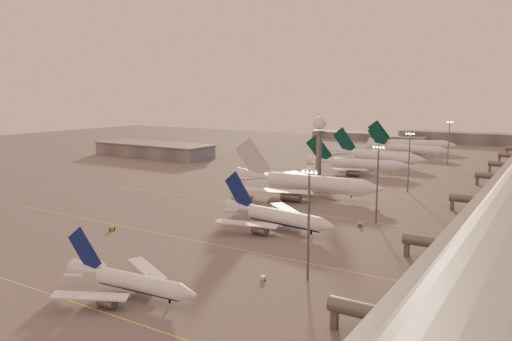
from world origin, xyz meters
The scene contains 23 objects.
ground centered at (0.00, 0.00, 0.00)m, with size 700.00×700.00×0.00m, color #4D4B4B.
taxiway_markings centered at (30.00, 56.00, 0.01)m, with size 180.00×185.25×0.02m.
hangar centered at (-120.00, 140.00, 4.32)m, with size 82.00×27.00×8.50m.
radar_tower centered at (5.00, 120.00, 20.95)m, with size 6.40×6.40×31.10m.
mast_a centered at (58.00, 0.00, 13.74)m, with size 3.60×0.56×25.00m.
mast_b centered at (55.00, 55.00, 13.74)m, with size 3.60×0.56×25.00m.
mast_c centered at (50.00, 110.00, 13.74)m, with size 3.60×0.56×25.00m.
mast_d centered at (48.00, 200.00, 13.74)m, with size 3.60×0.56×25.00m.
distant_horizon centered at (2.62, 325.14, 3.89)m, with size 165.00×37.50×9.00m.
narrowbody_near centered at (31.31, -26.87, 2.60)m, with size 32.91×26.19×12.86m.
narrowbody_mid centered at (31.93, 32.30, 3.25)m, with size 41.01×32.56×16.05m.
widebody_white centered at (17.65, 80.69, 3.88)m, with size 63.59×50.83×22.35m.
greentail_a centered at (15.27, 144.73, 3.40)m, with size 52.53×42.03×19.27m.
greentail_b centered at (14.39, 178.63, 3.62)m, with size 56.38×45.29×20.51m.
greentail_c centered at (18.13, 226.44, 3.50)m, with size 54.53×43.86×19.82m.
greentail_d centered at (13.77, 253.31, 3.78)m, with size 57.33×45.64×21.40m.
gsv_catering_a centered at (49.92, -5.36, 1.82)m, with size 4.51×2.28×3.63m.
gsv_tug_mid centered at (-9.30, 5.05, 0.56)m, with size 4.29×4.34×1.09m.
gsv_truck_b centered at (52.67, 48.30, 1.19)m, with size 6.12×4.18×2.33m.
gsv_truck_c centered at (1.85, 66.13, 1.26)m, with size 5.45×6.22×2.48m.
gsv_catering_b centered at (50.51, 69.95, 2.24)m, with size 5.80×3.35×4.48m.
gsv_tug_far centered at (20.96, 108.44, 0.44)m, with size 3.26×3.51×0.86m.
gsv_truck_d centered at (-9.23, 130.19, 1.02)m, with size 3.00×5.25×2.00m.
Camera 1 is at (103.70, -94.92, 41.11)m, focal length 35.00 mm.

